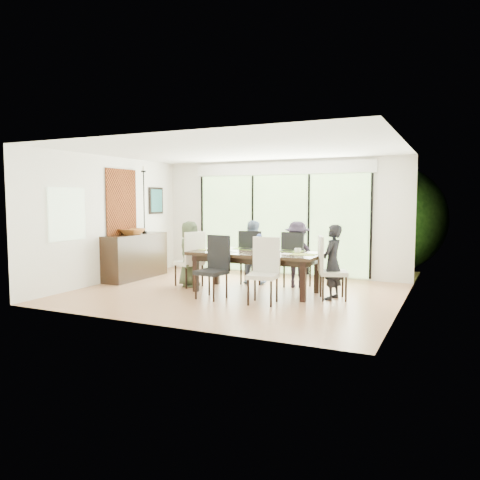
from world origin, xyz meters
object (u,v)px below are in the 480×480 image
at_px(table_top, 256,254).
at_px(cup_c, 298,251).
at_px(chair_far_left, 252,257).
at_px(cup_a, 227,247).
at_px(chair_far_right, 297,259).
at_px(person_far_right, 297,254).
at_px(chair_left_end, 189,259).
at_px(chair_near_left, 211,267).
at_px(chair_near_right, 263,271).
at_px(vase, 259,249).
at_px(person_left_end, 190,254).
at_px(person_right_end, 332,262).
at_px(person_far_left, 252,252).
at_px(laptop, 214,250).
at_px(sideboard, 135,256).
at_px(chair_right_end, 333,268).
at_px(bowl, 132,232).
at_px(cup_b, 261,250).

distance_m(table_top, cup_c, 0.81).
height_order(chair_far_left, cup_a, chair_far_left).
distance_m(chair_far_right, person_far_right, 0.10).
relative_size(chair_left_end, chair_near_left, 1.00).
bearing_deg(chair_near_right, person_far_right, 81.70).
bearing_deg(vase, person_left_end, -178.13).
bearing_deg(chair_near_right, table_top, 113.27).
distance_m(table_top, chair_far_left, 0.98).
bearing_deg(chair_far_right, chair_far_left, 7.63).
distance_m(chair_far_right, person_right_end, 1.26).
xyz_separation_m(person_far_left, cup_c, (1.25, -0.73, 0.16)).
distance_m(chair_far_left, vase, 0.98).
bearing_deg(person_left_end, cup_c, -93.57).
bearing_deg(chair_near_left, cup_a, 109.22).
relative_size(chair_left_end, vase, 9.17).
relative_size(laptop, cup_c, 2.66).
height_order(chair_far_right, person_right_end, person_right_end).
height_order(chair_near_left, laptop, chair_near_left).
xyz_separation_m(chair_left_end, cup_a, (0.80, 0.15, 0.26)).
height_order(chair_left_end, person_left_end, person_left_end).
relative_size(chair_left_end, sideboard, 0.64).
height_order(chair_near_left, chair_near_right, same).
height_order(person_right_end, sideboard, person_right_end).
relative_size(chair_right_end, cup_a, 8.87).
height_order(cup_a, bowl, bowl).
xyz_separation_m(person_left_end, laptop, (0.63, -0.10, 0.12)).
bearing_deg(chair_near_left, bowl, 165.64).
relative_size(chair_far_right, chair_near_left, 1.00).
relative_size(chair_right_end, chair_near_left, 1.00).
relative_size(table_top, laptop, 7.27).
relative_size(chair_far_left, cup_a, 8.87).
distance_m(person_right_end, vase, 1.44).
xyz_separation_m(cup_b, cup_c, (0.65, 0.20, 0.00)).
distance_m(chair_far_left, cup_c, 1.48).
bearing_deg(sideboard, chair_far_right, 8.62).
height_order(table_top, chair_far_left, chair_far_left).
relative_size(person_far_right, sideboard, 0.75).
relative_size(chair_far_right, vase, 9.17).
relative_size(chair_far_right, cup_a, 8.87).
bearing_deg(sideboard, cup_a, -3.58).
height_order(chair_left_end, sideboard, chair_left_end).
xyz_separation_m(chair_left_end, chair_far_left, (1.05, 0.85, 0.00)).
height_order(chair_near_left, cup_a, chair_near_left).
relative_size(person_left_end, person_far_left, 1.00).
height_order(table_top, vase, vase).
bearing_deg(cup_c, person_right_end, -8.37).
xyz_separation_m(chair_left_end, chair_right_end, (3.00, 0.00, 0.00)).
bearing_deg(cup_a, table_top, -12.09).
bearing_deg(person_far_left, cup_b, 114.44).
relative_size(person_right_end, cup_b, 12.90).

